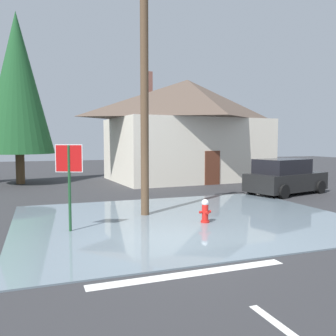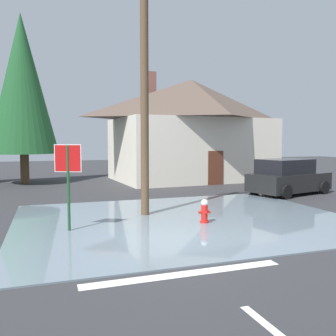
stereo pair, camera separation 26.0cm
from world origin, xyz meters
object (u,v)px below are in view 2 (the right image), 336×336
stop_sign_near (68,169)px  parked_car (288,177)px  fire_hydrant (204,212)px  pine_tree_mid_left (22,84)px  house (191,128)px  utility_pole (144,79)px

stop_sign_near → parked_car: bearing=21.5°
fire_hydrant → pine_tree_mid_left: bearing=114.2°
fire_hydrant → pine_tree_mid_left: size_ratio=0.08×
fire_hydrant → house: size_ratio=0.07×
utility_pole → pine_tree_mid_left: bearing=111.4°
stop_sign_near → utility_pole: (2.63, 1.45, 2.89)m
stop_sign_near → pine_tree_mid_left: 13.72m
stop_sign_near → pine_tree_mid_left: size_ratio=0.25×
house → parked_car: 8.34m
fire_hydrant → house: bearing=69.7°
stop_sign_near → fire_hydrant: (4.07, -0.32, -1.42)m
house → fire_hydrant: bearing=-110.3°
stop_sign_near → parked_car: stop_sign_near is taller
stop_sign_near → utility_pole: 4.17m
stop_sign_near → pine_tree_mid_left: pine_tree_mid_left is taller
utility_pole → house: (5.93, 10.36, -1.26)m
fire_hydrant → utility_pole: bearing=129.1°
fire_hydrant → utility_pole: 4.88m
house → pine_tree_mid_left: 10.80m
parked_car → utility_pole: bearing=-161.2°
pine_tree_mid_left → house: bearing=-6.1°
fire_hydrant → house: house is taller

